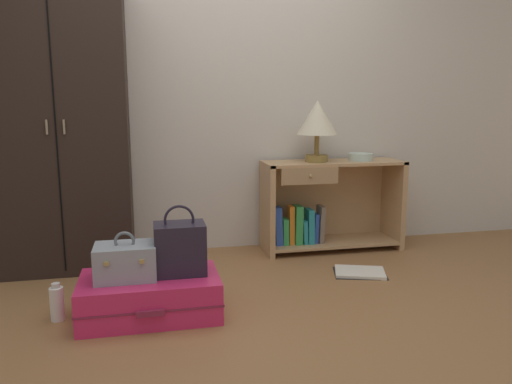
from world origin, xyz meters
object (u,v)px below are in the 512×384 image
Objects in this scene: table_lamp at (317,120)px; suitcase_large at (150,296)px; bookshelf at (325,206)px; open_book_on_floor at (360,272)px; wardrobe at (62,125)px; bowl at (361,157)px; train_case at (125,261)px; bottle at (57,303)px; handbag at (180,248)px.

suitcase_large is at bearing -142.48° from table_lamp.
bookshelf reaches higher than open_book_on_floor.
wardrobe is 4.97× the size of open_book_on_floor.
bowl reaches higher than bookshelf.
bowl is 1.96m from suitcase_large.
wardrobe is 10.53× the size of bowl.
suitcase_large is 1.87× the size of open_book_on_floor.
train_case is (0.41, -0.93, -0.66)m from wardrobe.
bookshelf is 1.67m from suitcase_large.
table_lamp reaches higher than suitcase_large.
bookshelf is at bearing 14.74° from table_lamp.
table_lamp reaches higher than train_case.
bowl is 0.92× the size of bottle.
handbag is at bearing -52.53° from wardrobe.
open_book_on_floor is at bearing -78.81° from table_lamp.
bookshelf is 2.05m from bottle.
wardrobe reaches higher than open_book_on_floor.
table_lamp is at bearing 27.95° from bottle.
bottle is (-0.48, 0.04, -0.01)m from suitcase_large.
handbag reaches higher than train_case.
suitcase_large is at bearing -164.72° from open_book_on_floor.
bowl is 0.60× the size of train_case.
train_case is at bearing -175.65° from handbag.
handbag is 1.30m from open_book_on_floor.
wardrobe is 6.27× the size of train_case.
handbag reaches higher than bottle.
open_book_on_floor is (-0.24, -0.58, -0.70)m from bowl.
bowl is (2.13, 0.03, -0.26)m from wardrobe.
train_case is 0.79× the size of open_book_on_floor.
wardrobe is at bearing 119.78° from suitcase_large.
bookshelf is 0.69m from open_book_on_floor.
table_lamp is at bearing 35.07° from train_case.
open_book_on_floor is (1.90, -0.56, -0.97)m from wardrobe.
handbag reaches higher than suitcase_large.
wardrobe is 1.25m from bottle.
bookshelf is 1.45× the size of suitcase_large.
bowl reaches higher than handbag.
table_lamp is 0.62× the size of suitcase_large.
table_lamp reaches higher than bottle.
bookshelf reaches higher than train_case.
open_book_on_floor is at bearing -112.17° from bowl.
table_lamp reaches higher than handbag.
handbag is (0.28, 0.02, 0.05)m from train_case.
open_book_on_floor is (0.03, -0.61, -0.33)m from bookshelf.
table_lamp reaches higher than bookshelf.
handbag is (0.16, 0.02, 0.25)m from suitcase_large.
train_case reaches higher than suitcase_large.
suitcase_large is 1.42m from open_book_on_floor.
handbag is 1.85× the size of bottle.
train_case is at bearing -144.93° from table_lamp.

